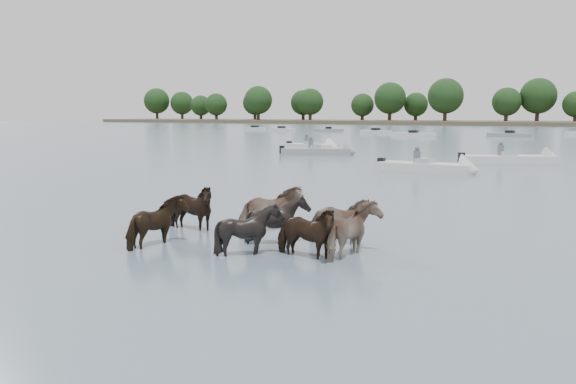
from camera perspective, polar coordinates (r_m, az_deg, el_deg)
The scene contains 9 objects.
ground at distance 12.65m, azimuth -15.65°, elevation -6.10°, with size 400.00×400.00×0.00m, color slate.
shoreline at distance 177.08m, azimuth 3.61°, elevation 7.02°, with size 160.00×30.00×1.00m, color #4C4233.
pony_herd at distance 13.12m, azimuth -2.37°, elevation -3.19°, with size 6.43×4.22×1.39m.
motorboat_a at distance 41.77m, azimuth 3.84°, elevation 4.04°, with size 5.57×3.76×1.92m.
motorboat_b at distance 29.90m, azimuth 14.81°, elevation 2.29°, with size 5.26×1.68×1.92m.
motorboat_c at distance 37.19m, azimuth 22.18°, elevation 3.01°, with size 5.99×4.24×1.92m.
motorboat_f at distance 47.13m, azimuth 3.02°, elevation 4.48°, with size 5.23×2.24×1.92m.
distant_flotilla at distance 83.49m, azimuth 25.41°, elevation 5.22°, with size 104.07×27.37×0.93m.
treeline at distance 177.28m, azimuth 3.27°, elevation 9.04°, with size 147.65×20.10×12.27m.
Camera 1 is at (8.85, -8.53, 2.98)m, focal length 35.64 mm.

